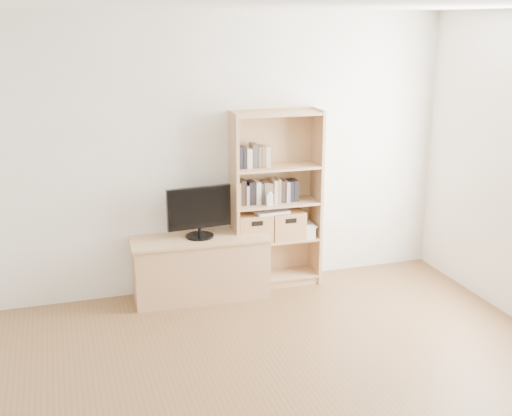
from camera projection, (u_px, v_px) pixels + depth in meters
name	position (u px, v px, depth m)	size (l,w,h in m)	color
back_wall	(219.00, 155.00, 5.98)	(4.50, 0.02, 2.60)	silver
ceiling	(334.00, 1.00, 3.33)	(4.50, 5.00, 0.01)	white
tv_stand	(201.00, 268.00, 5.98)	(1.23, 0.46, 0.56)	tan
bookshelf	(276.00, 200.00, 6.12)	(0.86, 0.30, 1.71)	tan
television	(199.00, 212.00, 5.83)	(0.60, 0.05, 0.47)	black
books_row_mid	(276.00, 190.00, 6.11)	(0.84, 0.16, 0.23)	olive
books_row_upper	(257.00, 156.00, 5.96)	(0.41, 0.15, 0.21)	olive
baby_monitor	(270.00, 200.00, 5.99)	(0.06, 0.04, 0.11)	white
basket_left	(253.00, 227.00, 6.12)	(0.33, 0.27, 0.27)	#B07E4F
basket_right	(286.00, 224.00, 6.21)	(0.32, 0.27, 0.27)	#B07E4F
laptop	(271.00, 211.00, 6.11)	(0.32, 0.22, 0.03)	silver
magazine_stack	(305.00, 230.00, 6.28)	(0.16, 0.23, 0.11)	beige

